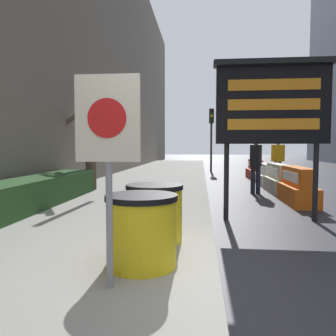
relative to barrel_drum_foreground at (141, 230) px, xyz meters
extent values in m
plane|color=#2D2D33|center=(0.83, -0.43, -0.55)|extent=(120.00, 120.00, 0.00)
cube|color=#706656|center=(-3.73, 9.37, 6.02)|extent=(0.40, 50.40, 13.14)
cube|color=#284C23|center=(-2.93, 2.61, -0.08)|extent=(0.90, 6.51, 0.62)
cylinder|color=#4C3D2D|center=(-2.67, 6.16, 0.86)|extent=(0.32, 0.32, 2.49)
cylinder|color=#4C3D2D|center=(-2.80, 6.58, 2.33)|extent=(0.94, 0.44, 0.90)
cylinder|color=#4C3D2D|center=(-2.65, 6.66, 2.16)|extent=(1.10, 0.20, 1.29)
cylinder|color=#4C3D2D|center=(-3.18, 6.84, 2.02)|extent=(1.36, 1.25, 1.35)
cylinder|color=#4C3D2D|center=(-1.96, 6.07, 2.06)|extent=(0.26, 1.50, 0.88)
cylinder|color=yellow|center=(0.00, 0.00, -0.03)|extent=(0.75, 0.75, 0.71)
cylinder|color=black|center=(0.00, 0.00, 0.35)|extent=(0.78, 0.78, 0.06)
cylinder|color=yellow|center=(0.01, 0.94, -0.03)|extent=(0.75, 0.75, 0.71)
cylinder|color=black|center=(0.01, 0.94, 0.35)|extent=(0.78, 0.78, 0.06)
cylinder|color=gray|center=(-0.19, -0.57, 0.38)|extent=(0.06, 0.06, 1.53)
cube|color=beige|center=(-0.19, -0.59, 1.14)|extent=(0.58, 0.04, 0.76)
cylinder|color=red|center=(-0.19, -0.62, 1.14)|extent=(0.35, 0.01, 0.35)
cylinder|color=black|center=(1.14, 3.12, 0.20)|extent=(0.10, 0.10, 1.50)
cylinder|color=black|center=(2.83, 3.12, 0.20)|extent=(0.10, 0.10, 1.50)
cube|color=black|center=(1.99, 3.12, 1.69)|extent=(2.12, 0.24, 1.48)
cube|color=black|center=(1.99, 3.05, 2.48)|extent=(2.24, 0.34, 0.10)
cube|color=orange|center=(1.99, 2.99, 2.06)|extent=(1.70, 0.02, 0.21)
cube|color=orange|center=(1.99, 2.99, 1.69)|extent=(1.70, 0.02, 0.21)
cube|color=orange|center=(1.99, 2.99, 1.32)|extent=(1.70, 0.02, 0.21)
cube|color=orange|center=(3.07, 5.06, -0.32)|extent=(0.63, 1.72, 0.47)
cube|color=orange|center=(3.07, 5.06, 0.15)|extent=(0.38, 1.72, 0.47)
cube|color=white|center=(2.87, 5.06, 0.15)|extent=(0.02, 1.38, 0.23)
cube|color=beige|center=(3.07, 7.14, -0.32)|extent=(0.60, 1.81, 0.45)
cube|color=beige|center=(3.07, 7.14, 0.13)|extent=(0.36, 1.81, 0.45)
cube|color=white|center=(2.88, 7.14, 0.13)|extent=(0.02, 1.45, 0.23)
cube|color=silver|center=(3.07, 9.29, -0.35)|extent=(0.54, 1.79, 0.41)
cube|color=silver|center=(3.07, 9.29, 0.06)|extent=(0.32, 1.79, 0.41)
cube|color=white|center=(2.90, 9.29, 0.06)|extent=(0.02, 1.43, 0.20)
cube|color=red|center=(3.07, 11.57, -0.33)|extent=(0.60, 1.89, 0.44)
cube|color=red|center=(3.07, 11.57, 0.10)|extent=(0.36, 1.89, 0.44)
cube|color=white|center=(2.88, 11.57, 0.10)|extent=(0.02, 1.51, 0.22)
cube|color=black|center=(3.91, 6.86, -0.53)|extent=(0.34, 0.34, 0.04)
cone|color=#EA560F|center=(3.91, 6.86, -0.23)|extent=(0.27, 0.27, 0.56)
cylinder|color=white|center=(3.91, 6.86, -0.20)|extent=(0.16, 0.16, 0.08)
cube|color=black|center=(4.25, 12.27, -0.53)|extent=(0.42, 0.42, 0.04)
cone|color=#EA560F|center=(4.25, 12.27, -0.15)|extent=(0.34, 0.34, 0.71)
cylinder|color=white|center=(4.25, 12.27, -0.12)|extent=(0.19, 0.19, 0.10)
cylinder|color=#2D2D30|center=(1.24, 16.12, 1.28)|extent=(0.12, 0.12, 3.66)
cube|color=#23281E|center=(1.24, 15.96, 2.69)|extent=(0.28, 0.28, 0.84)
sphere|color=#360605|center=(1.24, 15.81, 2.97)|extent=(0.15, 0.15, 0.15)
sphere|color=gold|center=(1.24, 15.81, 2.69)|extent=(0.15, 0.15, 0.15)
sphere|color=black|center=(1.24, 15.81, 2.41)|extent=(0.15, 0.15, 0.15)
cylinder|color=#514C42|center=(3.71, 10.43, -0.12)|extent=(0.14, 0.14, 0.85)
cylinder|color=#514C42|center=(3.87, 10.43, -0.12)|extent=(0.14, 0.14, 0.85)
cube|color=orange|center=(3.79, 10.43, 0.64)|extent=(0.53, 0.42, 0.68)
sphere|color=olive|center=(3.79, 10.43, 1.10)|extent=(0.23, 0.23, 0.23)
cylinder|color=#23283D|center=(2.23, 6.84, -0.13)|extent=(0.14, 0.14, 0.84)
cylinder|color=#23283D|center=(2.39, 6.84, -0.13)|extent=(0.14, 0.14, 0.84)
cube|color=black|center=(2.31, 6.84, 0.62)|extent=(0.42, 0.52, 0.67)
sphere|color=#C07156|center=(2.31, 6.84, 1.07)|extent=(0.23, 0.23, 0.23)
camera|label=1|loc=(0.63, -3.41, 0.89)|focal=35.00mm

